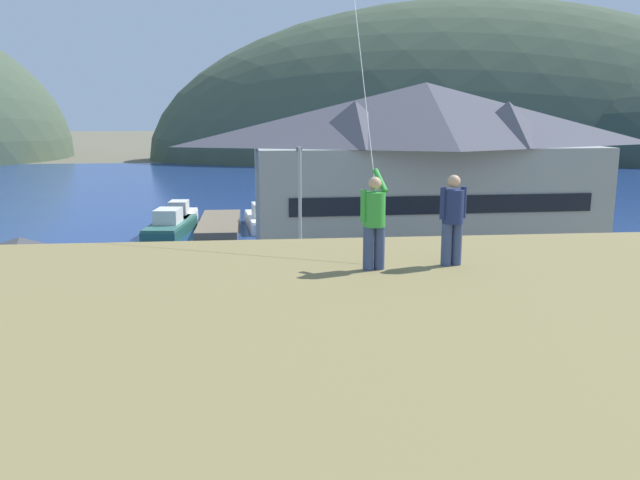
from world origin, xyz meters
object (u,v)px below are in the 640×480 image
Objects in this scene: storage_shed_near_lot at (25,291)px; person_companion at (453,217)px; harbor_lodge at (424,165)px; parked_car_front_row_end at (482,361)px; moored_boat_inner_slip at (180,217)px; parked_car_corner_spot at (269,308)px; parking_light_pole at (300,216)px; wharf_dock at (219,224)px; parked_car_mid_row_far at (458,305)px; parked_car_front_row_red at (570,299)px; parked_car_back_row_right at (245,355)px; person_kite_flyer at (374,219)px; moored_boat_outer_mooring at (262,220)px; moored_boat_wharfside at (170,226)px.

storage_shed_near_lot is 4.34× the size of person_companion.
parked_car_front_row_end is at bearing -99.16° from harbor_lodge.
moored_boat_inner_slip reaches higher than parked_car_corner_spot.
parking_light_pole reaches higher than storage_shed_near_lot.
wharf_dock is (6.39, 26.55, -2.04)m from storage_shed_near_lot.
parked_car_mid_row_far is (11.84, -26.03, 0.71)m from wharf_dock.
harbor_lodge reaches higher than person_companion.
parked_car_front_row_red is at bearing 45.96° from parked_car_front_row_end.
person_kite_flyer is (2.65, -10.03, 6.49)m from parked_car_back_row_right.
person_companion is at bearing -85.50° from moored_boat_outer_mooring.
parked_car_corner_spot is at bearing 177.42° from parked_car_mid_row_far.
parking_light_pole reaches higher than parked_car_mid_row_far.
parked_car_front_row_end is (-3.43, -21.28, -4.95)m from harbor_lodge.
harbor_lodge is 2.08× the size of wharf_dock.
parked_car_front_row_end is at bearing -9.58° from parked_car_back_row_right.
person_companion reaches higher than parked_car_corner_spot.
harbor_lodge is 20.41m from moored_boat_wharfside.
wharf_dock is 42.13m from person_companion.
moored_boat_outer_mooring and moored_boat_inner_slip have the same top height.
parked_car_back_row_right is 12.24m from person_kite_flyer.
moored_boat_inner_slip is at bearing 126.97° from parked_car_front_row_red.
parked_car_front_row_end is 2.43× the size of person_companion.
moored_boat_wharfside is 28.09m from parked_car_mid_row_far.
moored_boat_wharfside reaches higher than parked_car_back_row_right.
moored_boat_outer_mooring is 4.25× the size of person_companion.
harbor_lodge is 5.48× the size of parked_car_mid_row_far.
parking_light_pole is (8.48, -23.78, 3.79)m from moored_boat_inner_slip.
moored_boat_inner_slip is 44.41m from person_companion.
parking_light_pole is at bearing 90.13° from person_kite_flyer.
parked_car_mid_row_far is (15.20, -27.77, 0.34)m from moored_boat_inner_slip.
storage_shed_near_lot is at bearing -96.52° from moored_boat_wharfside.
parked_car_mid_row_far is at bearing -30.69° from parking_light_pole.
moored_boat_inner_slip reaches higher than parked_car_front_row_red.
harbor_lodge is 5.56× the size of parked_car_front_row_red.
moored_boat_inner_slip reaches higher than wharf_dock.
moored_boat_wharfside is 4.43× the size of person_kite_flyer.
parking_light_pole reaches higher than parked_car_corner_spot.
harbor_lodge is 5.54× the size of parked_car_back_row_right.
parked_car_back_row_right is (8.90, -4.57, -1.32)m from storage_shed_near_lot.
harbor_lodge is at bearing 80.84° from parked_car_front_row_end.
storage_shed_near_lot is at bearing -158.58° from parking_light_pole.
moored_boat_outer_mooring is 1.13× the size of moored_boat_inner_slip.
moored_boat_inner_slip is at bearing 83.90° from storage_shed_near_lot.
wharf_dock is 2.68× the size of parked_car_front_row_end.
person_companion reaches higher than moored_boat_outer_mooring.
harbor_lodge is at bearing 76.08° from person_companion.
parked_car_mid_row_far is (-2.24, -14.81, -4.95)m from harbor_lodge.
harbor_lodge is 18.58m from parked_car_corner_spot.
parked_car_back_row_right is 8.25m from parked_car_front_row_end.
parking_light_pole is (-12.15, 3.62, 3.45)m from parked_car_front_row_red.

